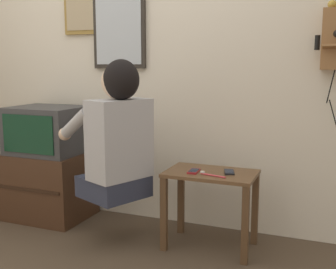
{
  "coord_description": "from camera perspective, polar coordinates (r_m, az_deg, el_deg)",
  "views": [
    {
      "loc": [
        1.2,
        -1.8,
        1.18
      ],
      "look_at": [
        0.2,
        0.68,
        0.74
      ],
      "focal_mm": 45.0,
      "sensor_mm": 36.0,
      "label": 1
    }
  ],
  "objects": [
    {
      "name": "cell_phone_spare",
      "position": [
        2.7,
        8.29,
        -5.04
      ],
      "size": [
        0.09,
        0.14,
        0.01
      ],
      "rotation": [
        0.0,
        0.0,
        0.3
      ],
      "color": "black",
      "rests_on": "side_table"
    },
    {
      "name": "tv_stand",
      "position": [
        3.45,
        -15.75,
        -6.56
      ],
      "size": [
        0.6,
        0.49,
        0.51
      ],
      "color": "#422819",
      "rests_on": "ground_plane"
    },
    {
      "name": "toothbrush",
      "position": [
        2.61,
        5.87,
        -5.46
      ],
      "size": [
        0.17,
        0.05,
        0.02
      ],
      "rotation": [
        0.0,
        0.0,
        1.34
      ],
      "color": "#D83F4C",
      "rests_on": "side_table"
    },
    {
      "name": "framed_picture",
      "position": [
        3.45,
        -11.48,
        16.78
      ],
      "size": [
        0.33,
        0.03,
        0.44
      ],
      "color": "olive"
    },
    {
      "name": "cell_phone_held",
      "position": [
        2.7,
        3.52,
        -4.97
      ],
      "size": [
        0.07,
        0.13,
        0.01
      ],
      "rotation": [
        0.0,
        0.0,
        0.07
      ],
      "color": "maroon",
      "rests_on": "side_table"
    },
    {
      "name": "wall_back",
      "position": [
        3.15,
        -0.5,
        11.06
      ],
      "size": [
        6.8,
        0.05,
        2.55
      ],
      "color": "silver",
      "rests_on": "ground_plane"
    },
    {
      "name": "person",
      "position": [
        2.72,
        -6.92,
        0.11
      ],
      "size": [
        0.64,
        0.57,
        0.9
      ],
      "rotation": [
        0.0,
        0.0,
        1.16
      ],
      "color": "#2D3347",
      "rests_on": "ground_plane"
    },
    {
      "name": "television",
      "position": [
        3.34,
        -16.05,
        0.59
      ],
      "size": [
        0.54,
        0.45,
        0.36
      ],
      "color": "#38383A",
      "rests_on": "tv_stand"
    },
    {
      "name": "side_table",
      "position": [
        2.74,
        5.8,
        -7.34
      ],
      "size": [
        0.57,
        0.37,
        0.51
      ],
      "color": "brown",
      "rests_on": "ground_plane"
    },
    {
      "name": "wall_mirror",
      "position": [
        3.27,
        -6.65,
        14.2
      ],
      "size": [
        0.43,
        0.03,
        0.6
      ],
      "color": "#2D2823"
    }
  ]
}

